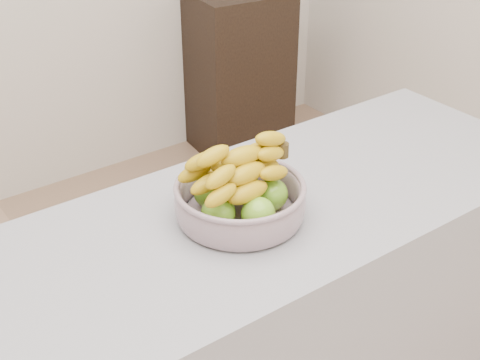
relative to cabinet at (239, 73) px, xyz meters
name	(u,v)px	position (x,y,z in m)	size (l,w,h in m)	color
cabinet	(239,73)	(0.00, 0.00, 0.00)	(0.48, 0.39, 0.87)	black
fruit_bowl	(240,196)	(-1.22, -1.69, 0.52)	(0.30, 0.30, 0.18)	#ABBCCD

